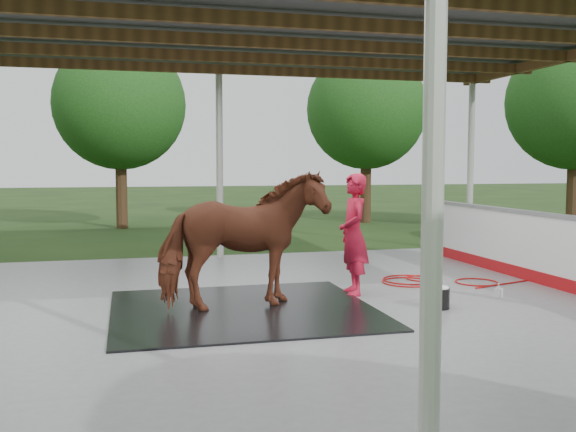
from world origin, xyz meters
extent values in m
plane|color=#1E3814|center=(0.00, 0.00, 0.00)|extent=(100.00, 100.00, 0.00)
cube|color=slate|center=(0.00, 0.00, 0.03)|extent=(12.00, 10.00, 0.05)
cylinder|color=beige|center=(0.00, -4.70, 1.98)|extent=(0.14, 0.14, 3.85)
cylinder|color=beige|center=(0.00, 4.70, 1.98)|extent=(0.14, 0.14, 3.85)
cylinder|color=beige|center=(5.70, 4.70, 1.98)|extent=(0.14, 0.14, 3.85)
cube|color=brown|center=(0.00, 0.00, 3.85)|extent=(12.00, 0.10, 0.18)
cube|color=brown|center=(0.00, 1.50, 3.85)|extent=(12.00, 0.10, 0.18)
cube|color=brown|center=(0.00, 3.00, 3.85)|extent=(12.00, 0.10, 0.18)
cube|color=brown|center=(0.00, 4.50, 3.85)|extent=(12.00, 0.10, 0.18)
cube|color=#38383A|center=(0.00, 0.00, 4.05)|extent=(12.60, 10.60, 0.10)
cube|color=#A70D13|center=(4.59, 0.00, 0.15)|extent=(0.14, 8.00, 0.20)
cube|color=white|center=(4.60, 0.00, 0.65)|extent=(0.12, 8.00, 1.00)
cube|color=slate|center=(4.60, 0.00, 1.17)|extent=(0.16, 8.00, 0.06)
cylinder|color=#382314|center=(-2.00, 12.00, 1.10)|extent=(0.36, 0.36, 2.20)
sphere|color=#194714|center=(-2.00, 12.00, 3.80)|extent=(4.00, 4.00, 4.00)
cylinder|color=#382314|center=(6.00, 12.00, 1.10)|extent=(0.36, 0.36, 2.20)
sphere|color=#194714|center=(6.00, 12.00, 3.80)|extent=(4.00, 4.00, 4.00)
cylinder|color=#382314|center=(11.00, 8.00, 1.10)|extent=(0.36, 0.36, 2.20)
sphere|color=#194714|center=(11.00, 8.00, 3.80)|extent=(4.00, 4.00, 4.00)
cube|color=black|center=(-0.40, -0.17, 0.06)|extent=(3.39, 3.18, 0.03)
imported|color=brown|center=(-0.40, -0.17, 0.98)|extent=(2.26, 1.26, 1.81)
imported|color=red|center=(1.36, 0.47, 0.94)|extent=(0.48, 0.69, 1.78)
cylinder|color=black|center=(2.14, -0.69, 0.19)|extent=(0.31, 0.31, 0.27)
cylinder|color=white|center=(2.14, -0.69, 0.32)|extent=(0.29, 0.29, 0.03)
imported|color=silver|center=(2.30, -0.48, 0.21)|extent=(0.13, 0.13, 0.33)
imported|color=#338CD8|center=(3.30, -0.30, 0.16)|extent=(0.13, 0.13, 0.21)
torus|color=#AC0D0C|center=(2.65, 1.30, 0.06)|extent=(0.88, 0.88, 0.02)
torus|color=#AC0D0C|center=(3.62, 0.84, 0.06)|extent=(0.68, 0.68, 0.02)
torus|color=#AC0D0C|center=(2.94, 1.35, 0.06)|extent=(0.59, 0.59, 0.02)
torus|color=#AC0D0C|center=(2.55, 1.11, 0.06)|extent=(0.86, 0.86, 0.02)
cylinder|color=#AC0D0C|center=(3.92, 0.57, 0.06)|extent=(1.18, 0.40, 0.02)
camera|label=1|loc=(-1.86, -8.36, 1.96)|focal=40.00mm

